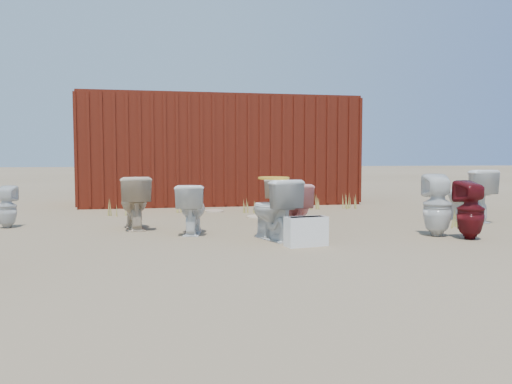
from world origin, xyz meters
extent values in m
plane|color=brown|center=(0.00, 0.00, 0.00)|extent=(100.00, 100.00, 0.00)
cube|color=#50180D|center=(0.00, 5.20, 1.20)|extent=(6.00, 2.40, 2.40)
imported|color=pink|center=(0.48, 0.15, 0.35)|extent=(0.49, 0.73, 0.70)
imported|color=white|center=(-0.93, 0.40, 0.34)|extent=(0.49, 0.73, 0.68)
imported|color=#5B0F14|center=(2.54, -0.72, 0.38)|extent=(0.36, 0.37, 0.75)
imported|color=white|center=(3.60, 0.90, 0.43)|extent=(0.58, 0.89, 0.85)
imported|color=silver|center=(-3.60, 1.50, 0.31)|extent=(0.30, 0.30, 0.63)
imported|color=beige|center=(-1.73, 1.03, 0.39)|extent=(0.54, 0.81, 0.77)
imported|color=beige|center=(0.60, 1.56, 0.36)|extent=(0.66, 0.80, 0.71)
imported|color=silver|center=(0.06, -0.27, 0.39)|extent=(0.66, 0.86, 0.77)
imported|color=white|center=(2.27, -0.40, 0.41)|extent=(0.46, 0.47, 0.83)
ellipsoid|color=gold|center=(0.06, -0.27, 0.79)|extent=(0.39, 0.49, 0.02)
cube|color=white|center=(0.33, -0.80, 0.17)|extent=(0.53, 0.29, 0.35)
ellipsoid|color=beige|center=(0.31, 2.06, 0.01)|extent=(0.48, 0.57, 0.02)
ellipsoid|color=beige|center=(-0.34, 3.15, 0.01)|extent=(0.39, 0.49, 0.02)
cone|color=#A29640|center=(-2.10, 2.72, 0.13)|extent=(0.36, 0.36, 0.27)
cone|color=#A29640|center=(0.27, 2.79, 0.14)|extent=(0.32, 0.32, 0.29)
cone|color=#A29640|center=(2.40, 3.19, 0.15)|extent=(0.36, 0.36, 0.30)
cone|color=#A29640|center=(-0.93, 3.20, 0.14)|extent=(0.30, 0.30, 0.29)
cone|color=#A29640|center=(1.65, 3.29, 0.16)|extent=(0.34, 0.34, 0.33)
cone|color=#A29640|center=(3.04, 0.29, 0.14)|extent=(0.28, 0.28, 0.27)
camera|label=1|loc=(-1.35, -6.43, 1.05)|focal=35.00mm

